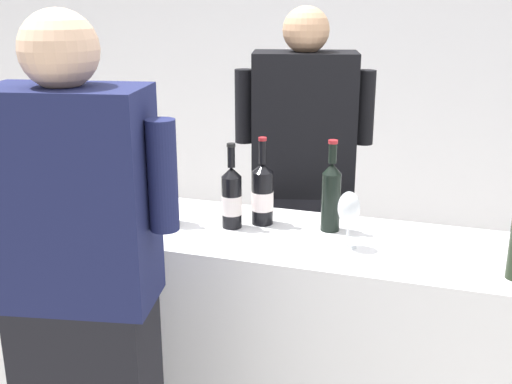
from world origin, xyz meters
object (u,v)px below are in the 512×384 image
(wine_bottle_2, at_px, (262,194))
(ice_bucket, at_px, (77,177))
(person_guest, at_px, (85,326))
(wine_bottle_4, at_px, (167,191))
(wine_glass, at_px, (349,210))
(person_server, at_px, (302,210))
(wine_bottle_5, at_px, (331,194))
(wine_bottle_3, at_px, (232,197))

(wine_bottle_2, bearing_deg, ice_bucket, -179.76)
(person_guest, bearing_deg, wine_bottle_4, 92.18)
(wine_glass, distance_m, person_server, 0.74)
(wine_bottle_4, height_order, wine_bottle_5, wine_bottle_5)
(wine_bottle_2, height_order, wine_bottle_4, wine_bottle_2)
(wine_bottle_4, distance_m, person_server, 0.74)
(wine_bottle_3, distance_m, wine_bottle_5, 0.36)
(wine_bottle_2, xyz_separation_m, wine_bottle_5, (0.26, 0.01, 0.02))
(wine_bottle_2, relative_size, person_server, 0.19)
(wine_bottle_4, height_order, wine_glass, wine_bottle_4)
(wine_bottle_4, bearing_deg, ice_bucket, 167.13)
(wine_bottle_4, height_order, person_guest, person_guest)
(wine_bottle_4, relative_size, wine_glass, 1.65)
(wine_bottle_5, bearing_deg, wine_bottle_2, -178.18)
(wine_bottle_3, xyz_separation_m, person_guest, (-0.22, -0.66, -0.21))
(wine_glass, distance_m, ice_bucket, 1.15)
(ice_bucket, bearing_deg, wine_bottle_3, -5.55)
(wine_bottle_3, height_order, person_server, person_server)
(ice_bucket, bearing_deg, wine_bottle_4, -12.87)
(wine_bottle_5, bearing_deg, ice_bucket, -179.37)
(wine_bottle_5, bearing_deg, person_server, 114.67)
(wine_bottle_2, xyz_separation_m, ice_bucket, (-0.80, -0.00, -0.00))
(wine_bottle_3, bearing_deg, wine_bottle_5, 12.64)
(person_server, bearing_deg, ice_bucket, -149.32)
(wine_glass, relative_size, person_server, 0.12)
(wine_bottle_3, distance_m, wine_bottle_4, 0.25)
(ice_bucket, bearing_deg, person_server, 30.68)
(ice_bucket, xyz_separation_m, person_server, (0.83, 0.49, -0.22))
(wine_bottle_2, height_order, wine_glass, wine_bottle_2)
(ice_bucket, relative_size, person_guest, 0.13)
(wine_glass, bearing_deg, wine_bottle_5, 121.51)
(wine_bottle_2, distance_m, person_server, 0.54)
(wine_bottle_2, height_order, ice_bucket, wine_bottle_2)
(wine_bottle_2, xyz_separation_m, wine_glass, (0.35, -0.14, 0.02))
(wine_bottle_5, relative_size, wine_glass, 1.69)
(wine_bottle_5, xyz_separation_m, ice_bucket, (-1.05, -0.01, -0.02))
(wine_glass, bearing_deg, person_server, 116.34)
(wine_bottle_4, distance_m, wine_glass, 0.69)
(wine_bottle_3, bearing_deg, wine_bottle_2, 36.47)
(wine_bottle_4, xyz_separation_m, wine_bottle_5, (0.60, 0.12, 0.01))
(wine_bottle_3, bearing_deg, person_guest, -108.38)
(wine_bottle_4, bearing_deg, wine_bottle_5, 10.93)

